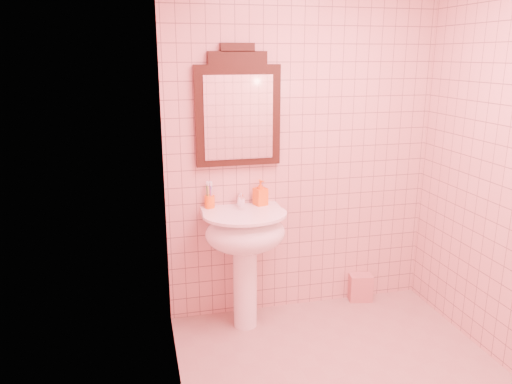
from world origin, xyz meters
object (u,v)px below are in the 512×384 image
object	(u,v)px
mirror	(238,110)
toothbrush_cup	(210,201)
towel	(360,287)
soap_dispenser	(260,193)
pedestal_sink	(245,241)

from	to	relation	value
mirror	toothbrush_cup	bearing A→B (deg)	-173.55
towel	soap_dispenser	bearing A→B (deg)	-179.19
pedestal_sink	toothbrush_cup	xyz separation A→B (m)	(-0.22, 0.18, 0.25)
pedestal_sink	toothbrush_cup	size ratio (longest dim) A/B	5.22
toothbrush_cup	soap_dispenser	bearing A→B (deg)	-3.11
pedestal_sink	soap_dispenser	bearing A→B (deg)	46.38
pedestal_sink	soap_dispenser	world-z (taller)	soap_dispenser
mirror	soap_dispenser	size ratio (longest dim) A/B	4.45
toothbrush_cup	soap_dispenser	distance (m)	0.37
soap_dispenser	toothbrush_cup	bearing A→B (deg)	158.73
mirror	towel	size ratio (longest dim) A/B	3.81
pedestal_sink	toothbrush_cup	bearing A→B (deg)	140.64
mirror	soap_dispenser	xyz separation A→B (m)	(0.15, -0.04, -0.58)
towel	toothbrush_cup	bearing A→B (deg)	179.61
mirror	toothbrush_cup	world-z (taller)	mirror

